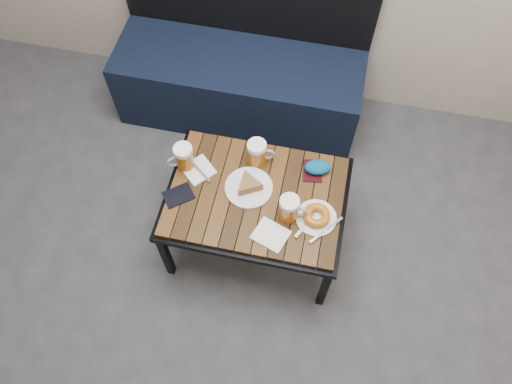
% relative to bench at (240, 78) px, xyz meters
% --- Properties ---
extents(room_shell, '(4.00, 4.00, 4.00)m').
position_rel_bench_xyz_m(room_shell, '(0.13, -1.26, 1.48)').
color(room_shell, gray).
rests_on(room_shell, ground).
extents(bench, '(1.40, 0.50, 0.95)m').
position_rel_bench_xyz_m(bench, '(0.00, 0.00, 0.00)').
color(bench, black).
rests_on(bench, ground).
extents(cafe_table, '(0.84, 0.62, 0.47)m').
position_rel_bench_xyz_m(cafe_table, '(0.28, -0.86, 0.16)').
color(cafe_table, black).
rests_on(cafe_table, ground).
extents(beer_mug_left, '(0.13, 0.12, 0.14)m').
position_rel_bench_xyz_m(beer_mug_left, '(-0.08, -0.77, 0.27)').
color(beer_mug_left, '#9B4D0C').
rests_on(beer_mug_left, cafe_table).
extents(beer_mug_centre, '(0.14, 0.10, 0.14)m').
position_rel_bench_xyz_m(beer_mug_centre, '(0.25, -0.68, 0.27)').
color(beer_mug_centre, '#9B4D0C').
rests_on(beer_mug_centre, cafe_table).
extents(beer_mug_right, '(0.13, 0.09, 0.14)m').
position_rel_bench_xyz_m(beer_mug_right, '(0.44, -0.93, 0.27)').
color(beer_mug_right, '#9B4D0C').
rests_on(beer_mug_right, cafe_table).
extents(plate_pie, '(0.22, 0.22, 0.06)m').
position_rel_bench_xyz_m(plate_pie, '(0.24, -0.83, 0.22)').
color(plate_pie, white).
rests_on(plate_pie, cafe_table).
extents(plate_bagel, '(0.21, 0.22, 0.05)m').
position_rel_bench_xyz_m(plate_bagel, '(0.57, -0.92, 0.22)').
color(plate_bagel, white).
rests_on(plate_bagel, cafe_table).
extents(napkin_left, '(0.18, 0.18, 0.01)m').
position_rel_bench_xyz_m(napkin_left, '(-0.02, -0.78, 0.20)').
color(napkin_left, white).
rests_on(napkin_left, cafe_table).
extents(napkin_right, '(0.18, 0.16, 0.01)m').
position_rel_bench_xyz_m(napkin_right, '(0.38, -1.04, 0.20)').
color(napkin_right, white).
rests_on(napkin_right, cafe_table).
extents(passport_navy, '(0.16, 0.16, 0.01)m').
position_rel_bench_xyz_m(passport_navy, '(-0.07, -0.93, 0.20)').
color(passport_navy, black).
rests_on(passport_navy, cafe_table).
extents(passport_burgundy, '(0.11, 0.14, 0.01)m').
position_rel_bench_xyz_m(passport_burgundy, '(0.51, -0.67, 0.20)').
color(passport_burgundy, black).
rests_on(passport_burgundy, cafe_table).
extents(knit_pouch, '(0.14, 0.11, 0.05)m').
position_rel_bench_xyz_m(knit_pouch, '(0.53, -0.66, 0.23)').
color(knit_pouch, navy).
rests_on(knit_pouch, cafe_table).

